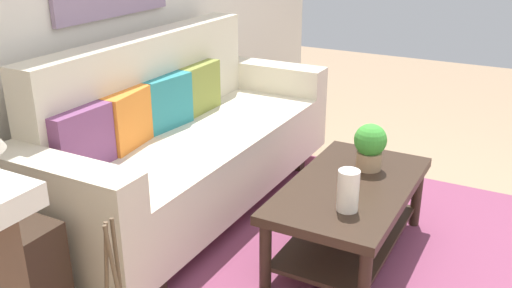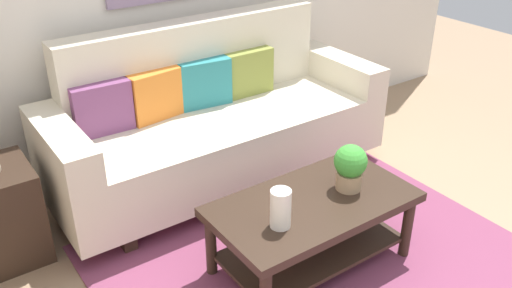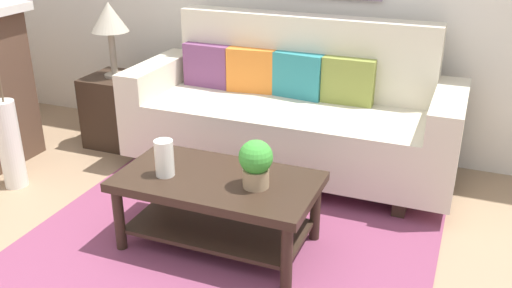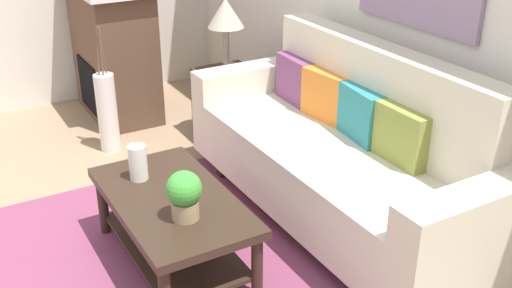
% 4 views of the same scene
% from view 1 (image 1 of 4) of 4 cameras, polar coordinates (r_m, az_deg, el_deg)
% --- Properties ---
extents(ground_plane, '(9.77, 9.77, 0.00)m').
position_cam_1_polar(ground_plane, '(3.16, 18.91, -12.64)').
color(ground_plane, '#9E7F60').
extents(area_rug, '(2.28, 1.97, 0.01)m').
position_cam_1_polar(area_rug, '(3.24, 10.11, -10.65)').
color(area_rug, '#843D5B').
rests_on(area_rug, ground_plane).
extents(couch, '(2.29, 0.84, 1.08)m').
position_cam_1_polar(couch, '(3.53, -7.18, 0.05)').
color(couch, beige).
rests_on(couch, ground_plane).
extents(throw_pillow_plum, '(0.36, 0.13, 0.32)m').
position_cam_1_polar(throw_pillow_plum, '(3.01, -17.20, 0.43)').
color(throw_pillow_plum, '#7A4270').
rests_on(throw_pillow_plum, couch).
extents(throw_pillow_orange, '(0.37, 0.17, 0.32)m').
position_cam_1_polar(throw_pillow_orange, '(3.25, -12.81, 2.45)').
color(throw_pillow_orange, orange).
rests_on(throw_pillow_orange, couch).
extents(throw_pillow_teal, '(0.37, 0.16, 0.32)m').
position_cam_1_polar(throw_pillow_teal, '(3.52, -9.05, 4.18)').
color(throw_pillow_teal, teal).
rests_on(throw_pillow_teal, couch).
extents(throw_pillow_olive, '(0.36, 0.12, 0.32)m').
position_cam_1_polar(throw_pillow_olive, '(3.79, -5.81, 5.64)').
color(throw_pillow_olive, olive).
rests_on(throw_pillow_olive, couch).
extents(coffee_table, '(1.10, 0.60, 0.43)m').
position_cam_1_polar(coffee_table, '(3.07, 9.39, -5.93)').
color(coffee_table, '#332319').
rests_on(coffee_table, ground_plane).
extents(tabletop_vase, '(0.10, 0.10, 0.21)m').
position_cam_1_polar(tabletop_vase, '(2.71, 9.26, -4.64)').
color(tabletop_vase, white).
rests_on(tabletop_vase, coffee_table).
extents(potted_plant_tabletop, '(0.18, 0.18, 0.26)m').
position_cam_1_polar(potted_plant_tabletop, '(3.16, 11.40, -0.11)').
color(potted_plant_tabletop, tan).
rests_on(potted_plant_tabletop, coffee_table).
extents(floor_vase_branch_a, '(0.01, 0.02, 0.36)m').
position_cam_1_polar(floor_vase_branch_a, '(1.67, -13.65, -12.70)').
color(floor_vase_branch_a, brown).
rests_on(floor_vase_branch_a, floor_vase).
extents(floor_vase_branch_b, '(0.03, 0.04, 0.36)m').
position_cam_1_polar(floor_vase_branch_b, '(1.66, -14.80, -13.00)').
color(floor_vase_branch_b, brown).
rests_on(floor_vase_branch_b, floor_vase).
extents(floor_vase_branch_c, '(0.03, 0.04, 0.36)m').
position_cam_1_polar(floor_vase_branch_c, '(1.64, -13.87, -13.37)').
color(floor_vase_branch_c, brown).
rests_on(floor_vase_branch_c, floor_vase).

